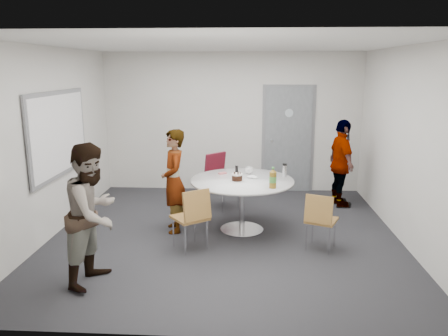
# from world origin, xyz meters

# --- Properties ---
(floor) EXTENTS (5.00, 5.00, 0.00)m
(floor) POSITION_xyz_m (0.00, 0.00, 0.00)
(floor) COLOR black
(floor) RESTS_ON ground
(ceiling) EXTENTS (5.00, 5.00, 0.00)m
(ceiling) POSITION_xyz_m (0.00, 0.00, 2.70)
(ceiling) COLOR silver
(ceiling) RESTS_ON wall_back
(wall_back) EXTENTS (5.00, 0.00, 5.00)m
(wall_back) POSITION_xyz_m (0.00, 2.50, 1.35)
(wall_back) COLOR silver
(wall_back) RESTS_ON floor
(wall_left) EXTENTS (0.00, 5.00, 5.00)m
(wall_left) POSITION_xyz_m (-2.50, 0.00, 1.35)
(wall_left) COLOR silver
(wall_left) RESTS_ON floor
(wall_right) EXTENTS (0.00, 5.00, 5.00)m
(wall_right) POSITION_xyz_m (2.50, 0.00, 1.35)
(wall_right) COLOR silver
(wall_right) RESTS_ON floor
(wall_front) EXTENTS (5.00, 0.00, 5.00)m
(wall_front) POSITION_xyz_m (0.00, -2.50, 1.35)
(wall_front) COLOR silver
(wall_front) RESTS_ON floor
(door) EXTENTS (1.02, 0.17, 2.12)m
(door) POSITION_xyz_m (1.10, 2.48, 1.03)
(door) COLOR slate
(door) RESTS_ON wall_back
(whiteboard) EXTENTS (0.04, 1.90, 1.25)m
(whiteboard) POSITION_xyz_m (-2.46, 0.20, 1.45)
(whiteboard) COLOR gray
(whiteboard) RESTS_ON wall_left
(table) EXTENTS (1.52, 1.52, 1.08)m
(table) POSITION_xyz_m (0.27, 0.20, 0.68)
(table) COLOR white
(table) RESTS_ON floor
(chair_near_left) EXTENTS (0.59, 0.60, 0.86)m
(chair_near_left) POSITION_xyz_m (-0.39, -0.58, 0.52)
(chair_near_left) COLOR brown
(chair_near_left) RESTS_ON floor
(chair_near_right) EXTENTS (0.50, 0.52, 0.79)m
(chair_near_right) POSITION_xyz_m (1.29, -0.49, 0.48)
(chair_near_right) COLOR brown
(chair_near_right) RESTS_ON floor
(chair_far) EXTENTS (0.67, 0.67, 0.96)m
(chair_far) POSITION_xyz_m (-0.17, 1.32, 0.59)
(chair_far) COLOR maroon
(chair_far) RESTS_ON floor
(person_main) EXTENTS (0.51, 0.64, 1.53)m
(person_main) POSITION_xyz_m (-0.76, 0.15, 0.77)
(person_main) COLOR #A5C6EA
(person_main) RESTS_ON floor
(person_left) EXTENTS (0.77, 0.90, 1.61)m
(person_left) POSITION_xyz_m (-1.40, -1.48, 0.81)
(person_left) COLOR white
(person_left) RESTS_ON floor
(person_right) EXTENTS (0.52, 0.95, 1.54)m
(person_right) POSITION_xyz_m (1.95, 1.50, 0.77)
(person_right) COLOR black
(person_right) RESTS_ON floor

